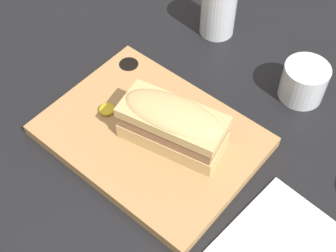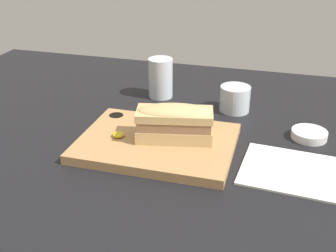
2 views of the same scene
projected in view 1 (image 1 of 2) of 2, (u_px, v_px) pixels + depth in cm
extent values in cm
cube|color=black|center=(164.00, 145.00, 73.54)|extent=(148.40, 109.86, 2.00)
cube|color=tan|center=(151.00, 136.00, 72.20)|extent=(31.76, 23.72, 1.95)
cylinder|color=black|center=(129.00, 66.00, 80.67)|extent=(3.32, 3.32, 0.98)
cube|color=tan|center=(172.00, 135.00, 69.41)|extent=(16.54, 9.79, 2.70)
cube|color=#936B4C|center=(172.00, 125.00, 67.52)|extent=(15.87, 9.40, 2.06)
cube|color=tan|center=(172.00, 117.00, 66.06)|extent=(16.54, 9.79, 1.62)
ellipsoid|color=tan|center=(172.00, 114.00, 65.52)|extent=(16.21, 9.59, 2.43)
ellipsoid|color=gold|center=(107.00, 109.00, 73.56)|extent=(2.53, 2.53, 1.01)
cylinder|color=silver|center=(219.00, 9.00, 84.31)|extent=(6.40, 6.40, 10.46)
cylinder|color=silver|center=(217.00, 20.00, 86.43)|extent=(5.63, 5.63, 4.71)
cylinder|color=silver|center=(304.00, 82.00, 76.17)|extent=(7.42, 7.42, 6.32)
cylinder|color=#470A14|center=(302.00, 87.00, 77.10)|extent=(6.68, 6.68, 3.59)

